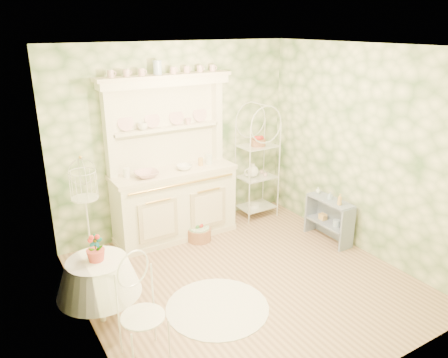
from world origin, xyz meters
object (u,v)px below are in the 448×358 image
cafe_chair (143,314)px  side_shelf (329,221)px  bakers_rack (257,165)px  round_table (100,295)px  kitchen_dresser (173,161)px  birdcage_stand (86,210)px  floor_basket (199,234)px

cafe_chair → side_shelf: bearing=-3.8°
bakers_rack → round_table: bearing=-156.5°
cafe_chair → round_table: bearing=84.7°
kitchen_dresser → round_table: (-1.48, -1.36, -0.83)m
cafe_chair → birdcage_stand: size_ratio=0.63×
round_table → cafe_chair: 0.77m
side_shelf → floor_basket: bearing=154.9°
round_table → floor_basket: size_ratio=2.17×
birdcage_stand → floor_basket: bearing=-5.4°
round_table → kitchen_dresser: bearing=42.7°
bakers_rack → floor_basket: bearing=-168.0°
side_shelf → round_table: 3.28m
birdcage_stand → kitchen_dresser: bearing=7.1°
cafe_chair → floor_basket: 2.39m
kitchen_dresser → birdcage_stand: kitchen_dresser is taller
bakers_rack → cafe_chair: bearing=-144.1°
cafe_chair → bakers_rack: bearing=18.2°
bakers_rack → round_table: size_ratio=2.67×
bakers_rack → birdcage_stand: bearing=-178.4°
kitchen_dresser → cafe_chair: (-1.30, -2.09, -0.67)m
kitchen_dresser → floor_basket: size_ratio=7.79×
side_shelf → birdcage_stand: bearing=166.2°
bakers_rack → birdcage_stand: (-2.68, -0.15, -0.10)m
floor_basket → kitchen_dresser: bearing=127.3°
round_table → bakers_rack: bearing=25.1°
side_shelf → cafe_chair: size_ratio=0.70×
kitchen_dresser → cafe_chair: bearing=-121.8°
cafe_chair → birdcage_stand: (0.04, 1.94, 0.28)m
side_shelf → cafe_chair: (-3.10, -0.86, 0.19)m
floor_basket → bakers_rack: bearing=13.6°
kitchen_dresser → round_table: kitchen_dresser is taller
side_shelf → floor_basket: (-1.58, 0.94, -0.19)m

